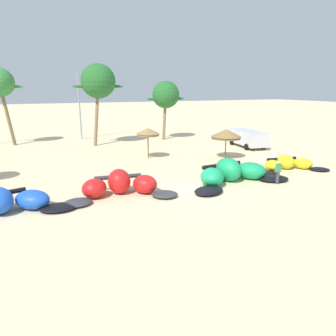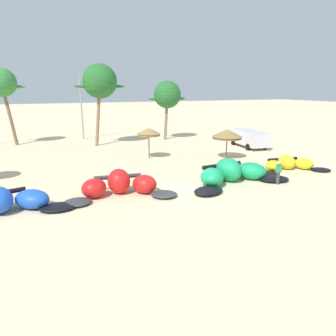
{
  "view_description": "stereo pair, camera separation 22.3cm",
  "coord_description": "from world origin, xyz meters",
  "px_view_note": "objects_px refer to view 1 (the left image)",
  "views": [
    {
      "loc": [
        -9.55,
        -17.31,
        6.43
      ],
      "look_at": [
        -0.76,
        2.0,
        1.0
      ],
      "focal_mm": 33.37,
      "sensor_mm": 36.0,
      "label": 1
    },
    {
      "loc": [
        -9.35,
        -17.4,
        6.43
      ],
      "look_at": [
        -0.76,
        2.0,
        1.0
      ],
      "focal_mm": 33.37,
      "sensor_mm": 36.0,
      "label": 2
    }
  ],
  "objects_px": {
    "beach_umbrella_near_palms": "(226,134)",
    "kite_center": "(288,164)",
    "kite_left": "(120,186)",
    "palm_center_left": "(166,95)",
    "parked_van": "(247,137)",
    "lamppost_west_center": "(81,103)",
    "beach_umbrella_middle": "(148,132)",
    "palm_left_of_gap": "(98,82)",
    "kite_far_left": "(0,206)",
    "kite_left_of_center": "(232,173)",
    "person_near_kites": "(278,172)"
  },
  "relations": [
    {
      "from": "kite_left_of_center",
      "to": "beach_umbrella_middle",
      "type": "xyz_separation_m",
      "value": [
        -2.58,
        9.71,
        1.86
      ]
    },
    {
      "from": "kite_far_left",
      "to": "kite_center",
      "type": "height_order",
      "value": "kite_far_left"
    },
    {
      "from": "beach_umbrella_near_palms",
      "to": "lamppost_west_center",
      "type": "height_order",
      "value": "lamppost_west_center"
    },
    {
      "from": "beach_umbrella_near_palms",
      "to": "kite_left_of_center",
      "type": "bearing_deg",
      "value": -121.21
    },
    {
      "from": "beach_umbrella_near_palms",
      "to": "palm_center_left",
      "type": "height_order",
      "value": "palm_center_left"
    },
    {
      "from": "kite_left",
      "to": "lamppost_west_center",
      "type": "xyz_separation_m",
      "value": [
        1.72,
        23.24,
        4.07
      ]
    },
    {
      "from": "kite_far_left",
      "to": "palm_left_of_gap",
      "type": "xyz_separation_m",
      "value": [
        9.44,
        18.47,
        6.6
      ]
    },
    {
      "from": "palm_center_left",
      "to": "lamppost_west_center",
      "type": "height_order",
      "value": "lamppost_west_center"
    },
    {
      "from": "beach_umbrella_near_palms",
      "to": "kite_far_left",
      "type": "bearing_deg",
      "value": -160.25
    },
    {
      "from": "beach_umbrella_near_palms",
      "to": "kite_center",
      "type": "bearing_deg",
      "value": -69.56
    },
    {
      "from": "palm_left_of_gap",
      "to": "palm_center_left",
      "type": "xyz_separation_m",
      "value": [
        8.6,
        0.86,
        -1.54
      ]
    },
    {
      "from": "beach_umbrella_near_palms",
      "to": "person_near_kites",
      "type": "height_order",
      "value": "beach_umbrella_near_palms"
    },
    {
      "from": "kite_left_of_center",
      "to": "kite_center",
      "type": "bearing_deg",
      "value": 9.0
    },
    {
      "from": "person_near_kites",
      "to": "lamppost_west_center",
      "type": "bearing_deg",
      "value": 109.16
    },
    {
      "from": "beach_umbrella_near_palms",
      "to": "palm_center_left",
      "type": "bearing_deg",
      "value": 92.29
    },
    {
      "from": "palm_center_left",
      "to": "kite_center",
      "type": "bearing_deg",
      "value": -81.83
    },
    {
      "from": "palm_center_left",
      "to": "palm_left_of_gap",
      "type": "bearing_deg",
      "value": -174.28
    },
    {
      "from": "beach_umbrella_near_palms",
      "to": "person_near_kites",
      "type": "distance_m",
      "value": 8.61
    },
    {
      "from": "kite_center",
      "to": "kite_far_left",
      "type": "bearing_deg",
      "value": -177.4
    },
    {
      "from": "kite_center",
      "to": "palm_center_left",
      "type": "bearing_deg",
      "value": 98.17
    },
    {
      "from": "kite_far_left",
      "to": "beach_umbrella_near_palms",
      "type": "xyz_separation_m",
      "value": [
        18.55,
        6.66,
        1.77
      ]
    },
    {
      "from": "kite_far_left",
      "to": "lamppost_west_center",
      "type": "distance_m",
      "value": 25.49
    },
    {
      "from": "beach_umbrella_middle",
      "to": "lamppost_west_center",
      "type": "height_order",
      "value": "lamppost_west_center"
    },
    {
      "from": "kite_left",
      "to": "parked_van",
      "type": "distance_m",
      "value": 20.36
    },
    {
      "from": "kite_left_of_center",
      "to": "parked_van",
      "type": "height_order",
      "value": "parked_van"
    },
    {
      "from": "kite_center",
      "to": "beach_umbrella_near_palms",
      "type": "relative_size",
      "value": 2.27
    },
    {
      "from": "kite_center",
      "to": "lamppost_west_center",
      "type": "xyz_separation_m",
      "value": [
        -12.41,
        22.82,
        4.22
      ]
    },
    {
      "from": "beach_umbrella_middle",
      "to": "beach_umbrella_near_palms",
      "type": "distance_m",
      "value": 7.3
    },
    {
      "from": "kite_left",
      "to": "person_near_kites",
      "type": "relative_size",
      "value": 4.35
    },
    {
      "from": "parked_van",
      "to": "palm_left_of_gap",
      "type": "bearing_deg",
      "value": 152.14
    },
    {
      "from": "kite_left",
      "to": "palm_center_left",
      "type": "relative_size",
      "value": 0.96
    },
    {
      "from": "person_near_kites",
      "to": "palm_left_of_gap",
      "type": "bearing_deg",
      "value": 110.83
    },
    {
      "from": "beach_umbrella_middle",
      "to": "palm_left_of_gap",
      "type": "bearing_deg",
      "value": 105.64
    },
    {
      "from": "kite_far_left",
      "to": "kite_left_of_center",
      "type": "relative_size",
      "value": 0.89
    },
    {
      "from": "kite_far_left",
      "to": "person_near_kites",
      "type": "bearing_deg",
      "value": -5.66
    },
    {
      "from": "beach_umbrella_middle",
      "to": "beach_umbrella_near_palms",
      "type": "bearing_deg",
      "value": -24.38
    },
    {
      "from": "kite_center",
      "to": "lamppost_west_center",
      "type": "bearing_deg",
      "value": 118.54
    },
    {
      "from": "parked_van",
      "to": "kite_left_of_center",
      "type": "bearing_deg",
      "value": -132.2
    },
    {
      "from": "kite_left",
      "to": "lamppost_west_center",
      "type": "distance_m",
      "value": 23.66
    },
    {
      "from": "beach_umbrella_near_palms",
      "to": "lamppost_west_center",
      "type": "distance_m",
      "value": 20.09
    },
    {
      "from": "kite_left_of_center",
      "to": "beach_umbrella_near_palms",
      "type": "xyz_separation_m",
      "value": [
        4.06,
        6.7,
        1.68
      ]
    },
    {
      "from": "lamppost_west_center",
      "to": "parked_van",
      "type": "bearing_deg",
      "value": -39.42
    },
    {
      "from": "kite_left_of_center",
      "to": "kite_center",
      "type": "xyz_separation_m",
      "value": [
        6.19,
        0.98,
        -0.18
      ]
    },
    {
      "from": "kite_far_left",
      "to": "kite_left",
      "type": "xyz_separation_m",
      "value": [
        6.55,
        0.52,
        0.06
      ]
    },
    {
      "from": "parked_van",
      "to": "lamppost_west_center",
      "type": "xyz_separation_m",
      "value": [
        -15.93,
        13.09,
        3.57
      ]
    },
    {
      "from": "kite_far_left",
      "to": "palm_left_of_gap",
      "type": "height_order",
      "value": "palm_left_of_gap"
    },
    {
      "from": "kite_far_left",
      "to": "beach_umbrella_near_palms",
      "type": "bearing_deg",
      "value": 19.75
    },
    {
      "from": "kite_far_left",
      "to": "kite_center",
      "type": "xyz_separation_m",
      "value": [
        20.68,
        0.94,
        -0.08
      ]
    },
    {
      "from": "kite_far_left",
      "to": "palm_left_of_gap",
      "type": "distance_m",
      "value": 21.76
    },
    {
      "from": "kite_left",
      "to": "palm_left_of_gap",
      "type": "bearing_deg",
      "value": 80.84
    }
  ]
}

